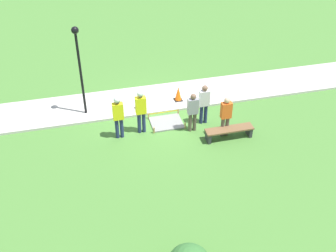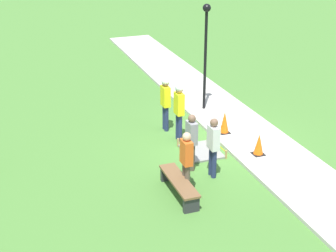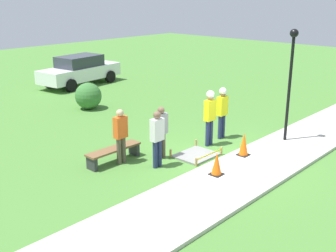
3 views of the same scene
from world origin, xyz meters
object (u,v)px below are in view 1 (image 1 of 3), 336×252
at_px(bystander_in_orange_shirt, 226,114).
at_px(lamppost_near, 79,59).
at_px(bystander_in_gray_shirt, 204,102).
at_px(traffic_cone_near_patch, 178,94).
at_px(worker_supervisor, 118,113).
at_px(bystander_in_white_shirt, 193,110).
at_px(traffic_cone_far_patch, 139,101).
at_px(park_bench, 229,131).
at_px(worker_assistant, 141,107).

bearing_deg(bystander_in_orange_shirt, lamppost_near, -28.29).
bearing_deg(bystander_in_gray_shirt, bystander_in_orange_shirt, 118.24).
distance_m(traffic_cone_near_patch, worker_supervisor, 3.48).
bearing_deg(lamppost_near, bystander_in_orange_shirt, 151.71).
height_order(traffic_cone_near_patch, bystander_in_gray_shirt, bystander_in_gray_shirt).
bearing_deg(bystander_in_gray_shirt, worker_supervisor, 2.53).
xyz_separation_m(bystander_in_gray_shirt, bystander_in_white_shirt, (0.58, 0.40, -0.03)).
bearing_deg(traffic_cone_near_patch, traffic_cone_far_patch, 8.70).
relative_size(traffic_cone_near_patch, worker_supervisor, 0.36).
distance_m(worker_supervisor, bystander_in_white_shirt, 2.83).
distance_m(worker_supervisor, lamppost_near, 2.63).
relative_size(park_bench, lamppost_near, 0.50).
xyz_separation_m(worker_supervisor, bystander_in_gray_shirt, (-3.40, -0.15, -0.13)).
height_order(worker_assistant, bystander_in_white_shirt, worker_assistant).
bearing_deg(worker_assistant, worker_supervisor, 8.52).
relative_size(traffic_cone_far_patch, park_bench, 0.39).
height_order(worker_supervisor, lamppost_near, lamppost_near).
bearing_deg(lamppost_near, worker_supervisor, 120.92).
xyz_separation_m(traffic_cone_near_patch, bystander_in_orange_shirt, (-1.10, 2.74, 0.54)).
xyz_separation_m(bystander_in_orange_shirt, bystander_in_white_shirt, (1.11, -0.60, -0.02)).
height_order(traffic_cone_far_patch, bystander_in_white_shirt, bystander_in_white_shirt).
bearing_deg(worker_assistant, bystander_in_white_shirt, 168.96).
height_order(traffic_cone_far_patch, bystander_in_gray_shirt, bystander_in_gray_shirt).
height_order(traffic_cone_far_patch, park_bench, traffic_cone_far_patch).
distance_m(traffic_cone_far_patch, bystander_in_white_shirt, 2.60).
height_order(traffic_cone_near_patch, worker_supervisor, worker_supervisor).
distance_m(traffic_cone_near_patch, bystander_in_gray_shirt, 1.92).
height_order(bystander_in_orange_shirt, bystander_in_white_shirt, bystander_in_orange_shirt).
relative_size(traffic_cone_near_patch, park_bench, 0.35).
height_order(traffic_cone_far_patch, bystander_in_orange_shirt, bystander_in_orange_shirt).
xyz_separation_m(traffic_cone_far_patch, bystander_in_orange_shirt, (-2.85, 2.47, 0.50)).
relative_size(park_bench, worker_assistant, 0.98).
relative_size(worker_supervisor, bystander_in_orange_shirt, 1.08).
distance_m(park_bench, bystander_in_orange_shirt, 0.68).
relative_size(bystander_in_orange_shirt, bystander_in_white_shirt, 1.02).
distance_m(traffic_cone_far_patch, worker_assistant, 1.66).
xyz_separation_m(traffic_cone_far_patch, park_bench, (-2.95, 2.71, -0.14)).
xyz_separation_m(traffic_cone_near_patch, worker_supervisor, (2.83, 1.90, 0.68)).
distance_m(traffic_cone_near_patch, worker_assistant, 2.73).
bearing_deg(bystander_in_white_shirt, bystander_in_orange_shirt, 151.70).
xyz_separation_m(worker_supervisor, lamppost_near, (1.12, -1.87, 1.46)).
relative_size(park_bench, worker_supervisor, 1.01).
distance_m(worker_assistant, bystander_in_orange_shirt, 3.21).
height_order(worker_assistant, lamppost_near, lamppost_near).
height_order(traffic_cone_near_patch, worker_assistant, worker_assistant).
bearing_deg(bystander_in_white_shirt, worker_assistant, -11.04).
height_order(bystander_in_orange_shirt, lamppost_near, lamppost_near).
relative_size(bystander_in_white_shirt, lamppost_near, 0.44).
relative_size(worker_assistant, bystander_in_orange_shirt, 1.12).
xyz_separation_m(traffic_cone_near_patch, bystander_in_white_shirt, (0.01, 2.14, 0.52)).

